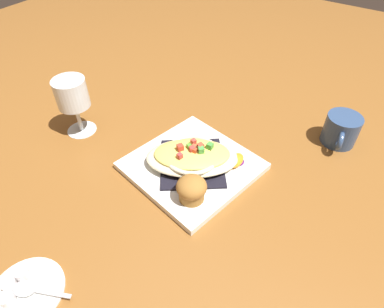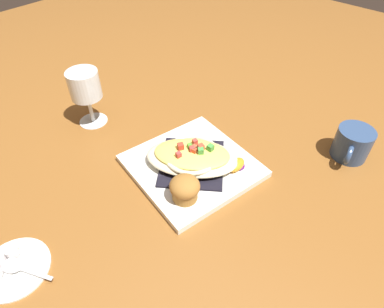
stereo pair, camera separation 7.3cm
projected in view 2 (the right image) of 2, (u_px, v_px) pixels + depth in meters
The scene contains 11 objects.
ground_plane at pixel (192, 168), 0.76m from camera, with size 2.60×2.60×0.00m, color brown.
square_plate at pixel (192, 166), 0.76m from camera, with size 0.26×0.26×0.02m, color white.
folded_napkin at pixel (192, 163), 0.75m from camera, with size 0.14×0.16×0.00m, color black.
gratin_dish at pixel (192, 156), 0.73m from camera, with size 0.24×0.22×0.05m.
muffin at pixel (185, 188), 0.66m from camera, with size 0.06×0.06×0.05m.
orange_garnish at pixel (236, 164), 0.74m from camera, with size 0.05×0.05×0.02m.
coffee_mug at pixel (352, 145), 0.77m from camera, with size 0.08×0.11×0.08m.
stemmed_glass at pixel (85, 88), 0.82m from camera, with size 0.08×0.08×0.15m.
creamer_saucer at pixel (14, 268), 0.58m from camera, with size 0.12×0.12×0.01m, color white.
spoon at pixel (14, 266), 0.57m from camera, with size 0.10×0.06×0.01m.
creamer_cup_0 at pixel (12, 251), 0.59m from camera, with size 0.02×0.02×0.02m, color silver.
Camera 2 is at (-0.35, 0.39, 0.55)m, focal length 30.63 mm.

